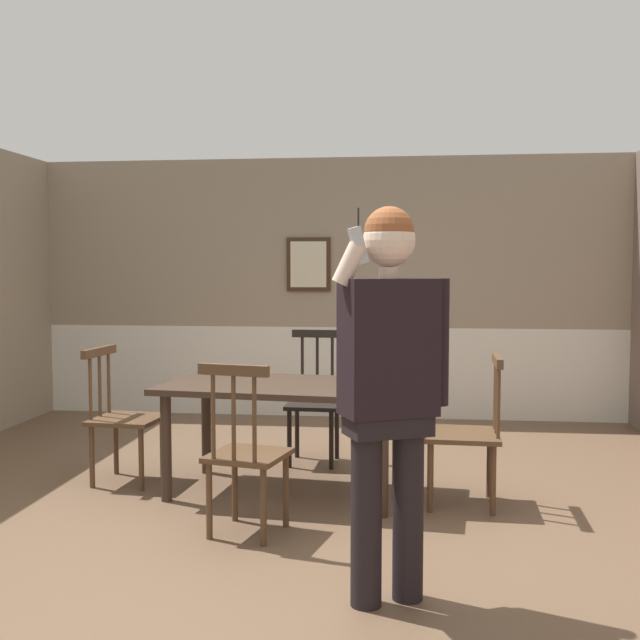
{
  "coord_description": "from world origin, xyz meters",
  "views": [
    {
      "loc": [
        0.8,
        -4.32,
        1.51
      ],
      "look_at": [
        0.35,
        -0.46,
        1.25
      ],
      "focal_mm": 42.85,
      "sensor_mm": 36.0,
      "label": 1
    }
  ],
  "objects_px": {
    "dining_table": "(286,397)",
    "chair_at_table_head": "(467,431)",
    "person_figure": "(390,374)",
    "chair_opposite_corner": "(122,416)",
    "chair_near_window": "(245,452)",
    "chair_by_doorway": "(314,400)"
  },
  "relations": [
    {
      "from": "dining_table",
      "to": "person_figure",
      "type": "xyz_separation_m",
      "value": [
        0.73,
        -1.61,
        0.39
      ]
    },
    {
      "from": "dining_table",
      "to": "chair_at_table_head",
      "type": "distance_m",
      "value": 1.21
    },
    {
      "from": "chair_at_table_head",
      "to": "chair_opposite_corner",
      "type": "distance_m",
      "value": 2.39
    },
    {
      "from": "chair_at_table_head",
      "to": "person_figure",
      "type": "height_order",
      "value": "person_figure"
    },
    {
      "from": "chair_by_doorway",
      "to": "chair_opposite_corner",
      "type": "height_order",
      "value": "chair_by_doorway"
    },
    {
      "from": "chair_by_doorway",
      "to": "chair_at_table_head",
      "type": "xyz_separation_m",
      "value": [
        1.1,
        -0.96,
        -0.01
      ]
    },
    {
      "from": "dining_table",
      "to": "chair_opposite_corner",
      "type": "relative_size",
      "value": 1.79
    },
    {
      "from": "chair_near_window",
      "to": "chair_at_table_head",
      "type": "distance_m",
      "value": 1.47
    },
    {
      "from": "chair_at_table_head",
      "to": "chair_by_doorway",
      "type": "bearing_deg",
      "value": 51.2
    },
    {
      "from": "chair_near_window",
      "to": "chair_by_doorway",
      "type": "xyz_separation_m",
      "value": [
        0.19,
        1.67,
        0.01
      ]
    },
    {
      "from": "dining_table",
      "to": "chair_opposite_corner",
      "type": "bearing_deg",
      "value": 173.7
    },
    {
      "from": "chair_near_window",
      "to": "chair_opposite_corner",
      "type": "distance_m",
      "value": 1.46
    },
    {
      "from": "chair_at_table_head",
      "to": "dining_table",
      "type": "bearing_deg",
      "value": 86.26
    },
    {
      "from": "chair_opposite_corner",
      "to": "person_figure",
      "type": "relative_size",
      "value": 0.53
    },
    {
      "from": "person_figure",
      "to": "chair_near_window",
      "type": "bearing_deg",
      "value": -68.24
    },
    {
      "from": "chair_near_window",
      "to": "chair_opposite_corner",
      "type": "xyz_separation_m",
      "value": [
        -1.09,
        0.97,
        -0.01
      ]
    },
    {
      "from": "chair_by_doorway",
      "to": "chair_at_table_head",
      "type": "distance_m",
      "value": 1.46
    },
    {
      "from": "chair_by_doorway",
      "to": "chair_at_table_head",
      "type": "height_order",
      "value": "chair_by_doorway"
    },
    {
      "from": "dining_table",
      "to": "chair_by_doorway",
      "type": "relative_size",
      "value": 1.66
    },
    {
      "from": "chair_near_window",
      "to": "dining_table",
      "type": "bearing_deg",
      "value": 95.94
    },
    {
      "from": "person_figure",
      "to": "chair_opposite_corner",
      "type": "bearing_deg",
      "value": -67.18
    },
    {
      "from": "dining_table",
      "to": "chair_by_doorway",
      "type": "distance_m",
      "value": 0.86
    }
  ]
}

